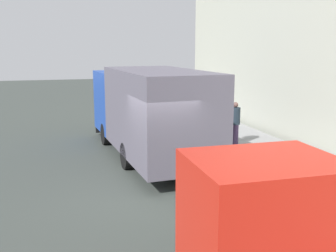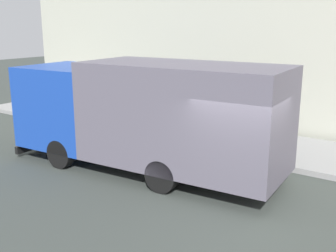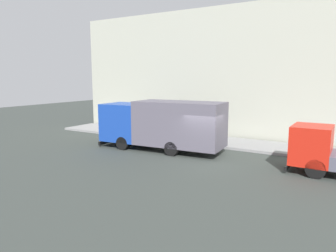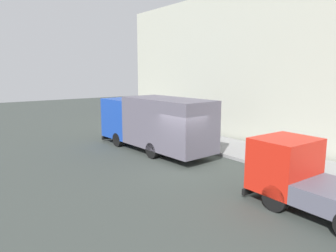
{
  "view_description": "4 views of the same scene",
  "coord_description": "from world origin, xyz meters",
  "px_view_note": "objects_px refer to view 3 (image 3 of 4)",
  "views": [
    {
      "loc": [
        -2.42,
        -10.27,
        3.86
      ],
      "look_at": [
        1.32,
        2.82,
        1.18
      ],
      "focal_mm": 43.03,
      "sensor_mm": 36.0,
      "label": 1
    },
    {
      "loc": [
        -8.06,
        -3.53,
        4.15
      ],
      "look_at": [
        0.98,
        2.77,
        1.37
      ],
      "focal_mm": 43.71,
      "sensor_mm": 36.0,
      "label": 2
    },
    {
      "loc": [
        -15.9,
        -6.96,
        4.59
      ],
      "look_at": [
        1.8,
        3.56,
        1.4
      ],
      "focal_mm": 33.47,
      "sensor_mm": 36.0,
      "label": 3
    },
    {
      "loc": [
        -9.26,
        -11.57,
        4.63
      ],
      "look_at": [
        0.67,
        1.94,
        1.68
      ],
      "focal_mm": 33.73,
      "sensor_mm": 36.0,
      "label": 4
    }
  ],
  "objects_px": {
    "pedestrian_walking": "(165,127)",
    "street_sign_post": "(183,122)",
    "pedestrian_standing": "(185,127)",
    "large_utility_truck": "(162,123)"
  },
  "relations": [
    {
      "from": "pedestrian_walking",
      "to": "street_sign_post",
      "type": "height_order",
      "value": "street_sign_post"
    },
    {
      "from": "pedestrian_walking",
      "to": "large_utility_truck",
      "type": "bearing_deg",
      "value": -66.23
    },
    {
      "from": "large_utility_truck",
      "to": "pedestrian_walking",
      "type": "xyz_separation_m",
      "value": [
        2.87,
        1.5,
        -0.71
      ]
    },
    {
      "from": "pedestrian_standing",
      "to": "street_sign_post",
      "type": "xyz_separation_m",
      "value": [
        -0.82,
        -0.3,
        0.5
      ]
    },
    {
      "from": "pedestrian_walking",
      "to": "pedestrian_standing",
      "type": "height_order",
      "value": "pedestrian_standing"
    },
    {
      "from": "pedestrian_standing",
      "to": "street_sign_post",
      "type": "relative_size",
      "value": 0.72
    },
    {
      "from": "large_utility_truck",
      "to": "pedestrian_standing",
      "type": "xyz_separation_m",
      "value": [
        3.46,
        0.16,
        -0.69
      ]
    },
    {
      "from": "pedestrian_walking",
      "to": "street_sign_post",
      "type": "relative_size",
      "value": 0.71
    },
    {
      "from": "large_utility_truck",
      "to": "pedestrian_walking",
      "type": "height_order",
      "value": "large_utility_truck"
    },
    {
      "from": "street_sign_post",
      "to": "pedestrian_walking",
      "type": "bearing_deg",
      "value": 81.8
    }
  ]
}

